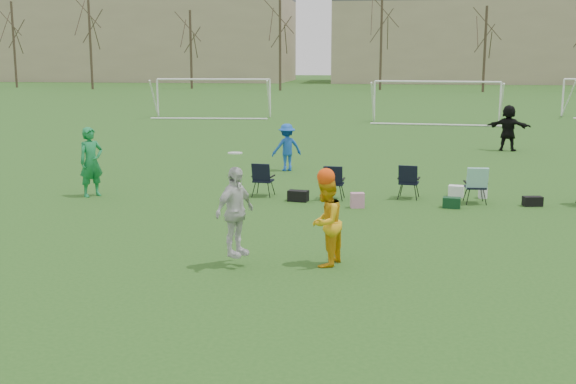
% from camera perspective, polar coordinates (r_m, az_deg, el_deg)
% --- Properties ---
extents(ground, '(260.00, 260.00, 0.00)m').
position_cam_1_polar(ground, '(12.38, 1.10, -7.91)').
color(ground, '#245119').
rests_on(ground, ground).
extents(fielder_green_near, '(0.82, 0.86, 1.97)m').
position_cam_1_polar(fielder_green_near, '(21.14, -15.29, 2.30)').
color(fielder_green_near, '#167D3E').
rests_on(fielder_green_near, ground).
extents(fielder_blue, '(1.22, 1.04, 1.63)m').
position_cam_1_polar(fielder_blue, '(24.96, -0.10, 3.55)').
color(fielder_blue, '#174DB2').
rests_on(fielder_blue, ground).
extents(fielder_black, '(1.87, 1.02, 1.93)m').
position_cam_1_polar(fielder_black, '(31.57, 17.01, 4.87)').
color(fielder_black, black).
rests_on(fielder_black, ground).
extents(center_contest, '(2.53, 1.36, 2.21)m').
position_cam_1_polar(center_contest, '(13.61, -0.14, -1.96)').
color(center_contest, silver).
rests_on(center_contest, ground).
extents(sideline_setup, '(9.50, 2.25, 1.66)m').
position_cam_1_polar(sideline_setup, '(20.19, 11.58, 0.70)').
color(sideline_setup, '#0F3816').
rests_on(sideline_setup, ground).
extents(goal_left, '(7.39, 0.76, 2.46)m').
position_cam_1_polar(goal_left, '(47.09, -5.92, 8.27)').
color(goal_left, white).
rests_on(goal_left, ground).
extents(goal_mid, '(7.40, 0.63, 2.46)m').
position_cam_1_polar(goal_mid, '(43.76, 11.67, 7.91)').
color(goal_mid, white).
rests_on(goal_mid, ground).
extents(tree_line, '(110.28, 3.28, 11.40)m').
position_cam_1_polar(tree_line, '(81.50, 7.52, 11.52)').
color(tree_line, '#382B21').
rests_on(tree_line, ground).
extents(building_row, '(126.00, 16.00, 13.00)m').
position_cam_1_polar(building_row, '(107.79, 11.26, 11.69)').
color(building_row, tan).
rests_on(building_row, ground).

